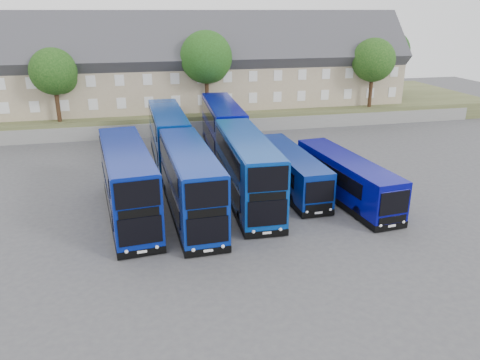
% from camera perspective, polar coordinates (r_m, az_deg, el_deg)
% --- Properties ---
extents(ground, '(120.00, 120.00, 0.00)m').
position_cam_1_polar(ground, '(30.72, -0.02, -5.44)').
color(ground, '#444449').
rests_on(ground, ground).
extents(retaining_wall, '(70.00, 0.40, 1.50)m').
position_cam_1_polar(retaining_wall, '(52.89, -5.85, 6.32)').
color(retaining_wall, slate).
rests_on(retaining_wall, ground).
extents(earth_bank, '(80.00, 20.00, 2.00)m').
position_cam_1_polar(earth_bank, '(62.55, -7.05, 8.64)').
color(earth_bank, '#4A502D').
rests_on(earth_bank, ground).
extents(terrace_row, '(54.00, 10.40, 11.20)m').
position_cam_1_polar(terrace_row, '(57.74, -6.84, 13.33)').
color(terrace_row, tan).
rests_on(terrace_row, earth_bank).
extents(dd_front_left, '(3.96, 12.27, 4.80)m').
position_cam_1_polar(dd_front_left, '(31.86, -13.51, -0.46)').
color(dd_front_left, navy).
rests_on(dd_front_left, ground).
extents(dd_front_mid, '(3.14, 11.93, 4.71)m').
position_cam_1_polar(dd_front_mid, '(31.29, -6.08, -0.46)').
color(dd_front_mid, navy).
rests_on(dd_front_mid, ground).
extents(dd_front_right, '(3.16, 12.21, 4.82)m').
position_cam_1_polar(dd_front_right, '(33.43, 0.84, 1.12)').
color(dd_front_right, '#073592').
rests_on(dd_front_right, ground).
extents(dd_rear_left, '(2.90, 11.97, 4.74)m').
position_cam_1_polar(dd_rear_left, '(42.99, -8.69, 5.15)').
color(dd_rear_left, navy).
rests_on(dd_rear_left, ground).
extents(dd_rear_right, '(3.35, 12.29, 4.84)m').
position_cam_1_polar(dd_rear_right, '(45.55, -2.10, 6.28)').
color(dd_rear_right, '#070C8B').
rests_on(dd_rear_right, ground).
extents(coach_east_a, '(2.60, 11.23, 3.05)m').
position_cam_1_polar(coach_east_a, '(36.27, 6.20, 1.07)').
color(coach_east_a, navy).
rests_on(coach_east_a, ground).
extents(coach_east_b, '(3.57, 11.72, 3.16)m').
position_cam_1_polar(coach_east_b, '(35.05, 12.78, 0.08)').
color(coach_east_b, '#06077A').
rests_on(coach_east_b, ground).
extents(tree_west, '(4.80, 4.80, 7.65)m').
position_cam_1_polar(tree_west, '(53.05, -21.61, 12.02)').
color(tree_west, '#382314').
rests_on(tree_west, earth_bank).
extents(tree_mid, '(5.76, 5.76, 9.18)m').
position_cam_1_polar(tree_mid, '(53.53, -4.01, 14.49)').
color(tree_mid, '#382314').
rests_on(tree_mid, earth_bank).
extents(tree_east, '(5.12, 5.12, 8.16)m').
position_cam_1_polar(tree_east, '(59.61, 16.02, 13.70)').
color(tree_east, '#382314').
rests_on(tree_east, earth_bank).
extents(tree_far, '(5.44, 5.44, 8.67)m').
position_cam_1_polar(tree_far, '(68.58, 17.78, 14.55)').
color(tree_far, '#382314').
rests_on(tree_far, earth_bank).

